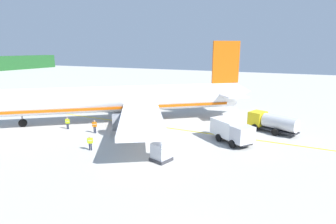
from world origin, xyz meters
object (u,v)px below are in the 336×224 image
at_px(service_truck_fuel, 231,130).
at_px(crew_loader_right, 90,142).
at_px(crew_marshaller, 95,126).
at_px(service_truck_catering, 272,122).
at_px(airliner_foreground, 125,99).
at_px(cargo_container_near, 161,152).
at_px(crew_loader_left, 67,122).

xyz_separation_m(service_truck_fuel, crew_loader_right, (-9.05, 13.15, -0.52)).
bearing_deg(crew_loader_right, crew_marshaller, 36.12).
bearing_deg(service_truck_catering, crew_marshaller, 116.53).
relative_size(airliner_foreground, crew_marshaller, 20.26).
height_order(cargo_container_near, crew_marshaller, cargo_container_near).
relative_size(crew_marshaller, crew_loader_left, 1.06).
height_order(service_truck_catering, crew_loader_right, service_truck_catering).
distance_m(cargo_container_near, crew_marshaller, 12.46).
xyz_separation_m(crew_marshaller, crew_loader_left, (-0.20, 4.52, -0.06)).
xyz_separation_m(crew_loader_left, crew_loader_right, (-4.74, -8.13, -0.02)).
relative_size(service_truck_catering, crew_loader_left, 4.00).
relative_size(service_truck_catering, cargo_container_near, 3.05).
bearing_deg(cargo_container_near, crew_loader_right, 95.82).
distance_m(airliner_foreground, crew_marshaller, 7.04).
bearing_deg(service_truck_fuel, service_truck_catering, -32.18).
xyz_separation_m(airliner_foreground, crew_loader_right, (-11.58, -3.40, -2.45)).
xyz_separation_m(service_truck_fuel, service_truck_catering, (6.23, -3.92, -0.06)).
bearing_deg(crew_loader_left, crew_marshaller, -87.43).
distance_m(crew_marshaller, crew_loader_right, 6.12).
distance_m(crew_loader_left, crew_loader_right, 9.42).
relative_size(service_truck_fuel, cargo_container_near, 2.62).
xyz_separation_m(crew_marshaller, crew_loader_right, (-4.95, -3.61, -0.08)).
bearing_deg(service_truck_fuel, airliner_foreground, 81.30).
bearing_deg(airliner_foreground, cargo_container_near, -132.93).
bearing_deg(service_truck_fuel, crew_loader_left, 101.42).
bearing_deg(service_truck_catering, airliner_foreground, 100.23).
bearing_deg(crew_loader_left, service_truck_catering, -67.33).
distance_m(crew_marshaller, crew_loader_left, 4.53).
relative_size(cargo_container_near, crew_loader_right, 1.34).
distance_m(airliner_foreground, service_truck_fuel, 16.86).
bearing_deg(airliner_foreground, service_truck_fuel, -98.70).
distance_m(airliner_foreground, crew_loader_right, 12.31).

